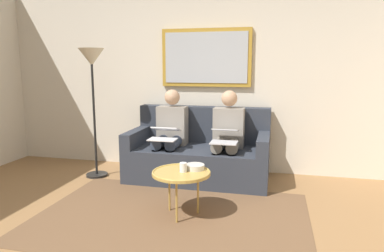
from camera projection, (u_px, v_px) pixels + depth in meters
wall_rear at (207, 76)px, 4.87m from camera, size 6.00×0.12×2.60m
area_rug at (172, 216)px, 3.41m from camera, size 2.60×1.80×0.01m
couch at (199, 154)px, 4.57m from camera, size 1.77×0.90×0.90m
framed_mirror at (206, 58)px, 4.73m from camera, size 1.22×0.05×0.77m
coffee_table at (181, 173)px, 3.37m from camera, size 0.56×0.56×0.45m
cup at (183, 167)px, 3.36m from camera, size 0.07×0.07×0.09m
bowl at (195, 167)px, 3.44m from camera, size 0.19×0.19×0.05m
person_left at (228, 134)px, 4.37m from camera, size 0.38×0.58×1.14m
laptop_silver at (225, 135)px, 4.14m from camera, size 0.31×0.38×0.16m
person_right at (170, 131)px, 4.54m from camera, size 0.38×0.58×1.14m
laptop_white at (164, 133)px, 4.30m from camera, size 0.33×0.34×0.15m
standing_lamp at (92, 71)px, 4.44m from camera, size 0.32×0.32×1.66m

